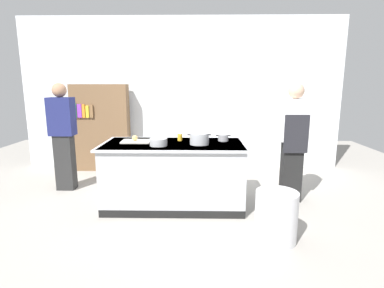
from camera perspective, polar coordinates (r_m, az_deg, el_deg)
ground_plane at (r=4.44m, az=-3.34°, el=-11.31°), size 10.00×10.00×0.00m
back_wall at (r=6.20m, az=-2.01°, el=9.39°), size 6.40×0.12×3.00m
counter_island at (r=4.29m, az=-3.41°, el=-5.56°), size 1.98×0.98×0.90m
cutting_board at (r=4.33m, az=-10.49°, el=0.50°), size 0.40×0.28×0.02m
onion at (r=4.32m, az=-10.74°, el=1.13°), size 0.08×0.08×0.08m
stock_pot at (r=4.09m, az=1.39°, el=1.01°), size 0.32×0.26×0.15m
sauce_pan at (r=4.35m, az=5.90°, el=1.19°), size 0.21×0.14×0.10m
mixing_bowl at (r=4.02m, az=-6.36°, el=0.36°), size 0.23×0.23×0.10m
juice_cup at (r=4.35m, az=-2.31°, el=1.26°), size 0.07×0.07×0.10m
trash_bin at (r=3.51m, az=15.58°, el=-13.06°), size 0.46×0.46×0.57m
person_chef at (r=4.58m, az=18.56°, el=0.72°), size 0.38×0.25×1.72m
person_guest at (r=5.25m, az=-23.18°, el=1.66°), size 0.38×0.24×1.72m
bookshelf at (r=6.25m, az=-16.79°, el=2.96°), size 1.10×0.31×1.70m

